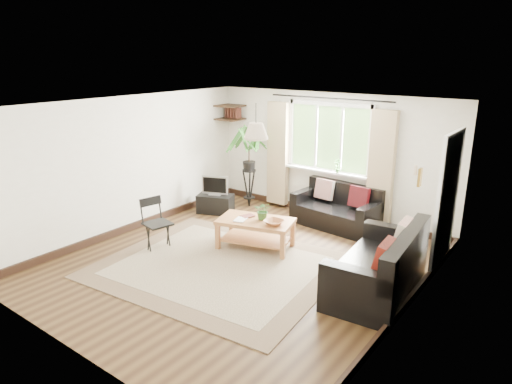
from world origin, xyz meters
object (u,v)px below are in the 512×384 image
Objects in this scene: palm_stand at (249,167)px; folding_chair at (158,225)px; sofa_right at (377,262)px; tv_stand at (215,204)px; coffee_table at (256,234)px; sofa_back at (336,207)px.

palm_stand is 2.68m from folding_chair.
sofa_right is 2.63× the size of tv_stand.
sofa_back is at bearing 70.28° from coffee_table.
palm_stand is at bearing 46.78° from tv_stand.
coffee_table is at bearing -39.45° from folding_chair.
coffee_table is at bearing -104.39° from sofa_back.
tv_stand is at bearing -110.68° from sofa_right.
palm_stand is (-2.01, -0.02, 0.48)m from sofa_back.
palm_stand is at bearing -174.10° from sofa_back.
coffee_table is (-0.60, -1.68, -0.12)m from sofa_back.
coffee_table is 1.60m from folding_chair.
sofa_right is at bearing -64.16° from folding_chair.
tv_stand is at bearing 25.69° from folding_chair.
folding_chair is (-1.26, -0.98, 0.17)m from coffee_table.
sofa_back is 1.30× the size of coffee_table.
sofa_back is at bearing -144.77° from sofa_right.
sofa_right is 2.17m from coffee_table.
tv_stand is at bearing -111.83° from palm_stand.
sofa_back is 2.43m from tv_stand.
palm_stand is at bearing -122.02° from sofa_right.
folding_chair reaches higher than sofa_back.
sofa_back is at bearing 0.56° from palm_stand.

